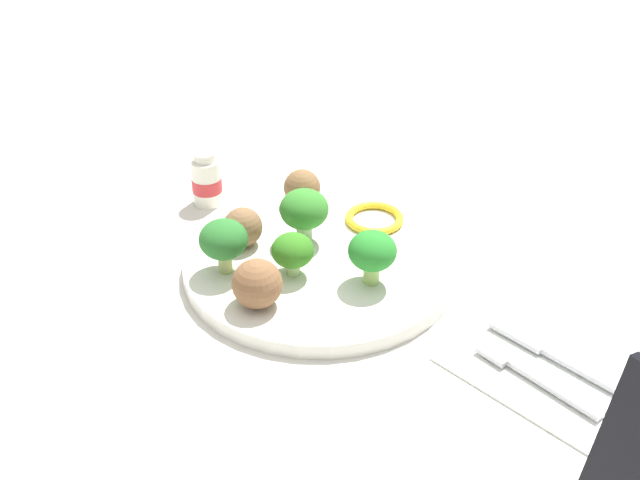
# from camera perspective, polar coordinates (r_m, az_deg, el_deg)

# --- Properties ---
(ground_plane) EXTENTS (4.00, 4.00, 0.00)m
(ground_plane) POSITION_cam_1_polar(r_m,az_deg,el_deg) (0.83, -0.00, -2.09)
(ground_plane) COLOR silver
(plate) EXTENTS (0.28, 0.28, 0.02)m
(plate) POSITION_cam_1_polar(r_m,az_deg,el_deg) (0.82, -0.00, -1.63)
(plate) COLOR white
(plate) RESTS_ON ground_plane
(broccoli_floret_mid_right) EXTENTS (0.05, 0.05, 0.06)m
(broccoli_floret_mid_right) POSITION_cam_1_polar(r_m,az_deg,el_deg) (0.76, 3.97, -0.73)
(broccoli_floret_mid_right) COLOR #9FC966
(broccoli_floret_mid_right) RESTS_ON plate
(broccoli_floret_front_right) EXTENTS (0.05, 0.05, 0.06)m
(broccoli_floret_front_right) POSITION_cam_1_polar(r_m,az_deg,el_deg) (0.82, -1.14, 2.14)
(broccoli_floret_front_right) COLOR #9BC381
(broccoli_floret_front_right) RESTS_ON plate
(broccoli_floret_mid_left) EXTENTS (0.05, 0.05, 0.06)m
(broccoli_floret_mid_left) POSITION_cam_1_polar(r_m,az_deg,el_deg) (0.78, -6.91, -0.02)
(broccoli_floret_mid_left) COLOR #A7B86B
(broccoli_floret_mid_left) RESTS_ON plate
(broccoli_floret_back_left) EXTENTS (0.04, 0.04, 0.04)m
(broccoli_floret_back_left) POSITION_cam_1_polar(r_m,az_deg,el_deg) (0.78, -2.19, -0.69)
(broccoli_floret_back_left) COLOR #9EC77E
(broccoli_floret_back_left) RESTS_ON plate
(meatball_back_left) EXTENTS (0.05, 0.05, 0.05)m
(meatball_back_left) POSITION_cam_1_polar(r_m,az_deg,el_deg) (0.74, -4.51, -3.13)
(meatball_back_left) COLOR brown
(meatball_back_left) RESTS_ON plate
(meatball_back_right) EXTENTS (0.04, 0.04, 0.04)m
(meatball_back_right) POSITION_cam_1_polar(r_m,az_deg,el_deg) (0.90, -1.29, 3.77)
(meatball_back_right) COLOR brown
(meatball_back_right) RESTS_ON plate
(meatball_mid_right) EXTENTS (0.04, 0.04, 0.04)m
(meatball_mid_right) POSITION_cam_1_polar(r_m,az_deg,el_deg) (0.83, -5.54, 0.93)
(meatball_mid_right) COLOR brown
(meatball_mid_right) RESTS_ON plate
(pepper_ring_back_left) EXTENTS (0.09, 0.09, 0.01)m
(pepper_ring_back_left) POSITION_cam_1_polar(r_m,az_deg,el_deg) (0.87, 4.11, 1.48)
(pepper_ring_back_left) COLOR yellow
(pepper_ring_back_left) RESTS_ON plate
(napkin) EXTENTS (0.18, 0.13, 0.01)m
(napkin) POSITION_cam_1_polar(r_m,az_deg,el_deg) (0.73, 16.11, -9.04)
(napkin) COLOR white
(napkin) RESTS_ON ground_plane
(fork) EXTENTS (0.12, 0.03, 0.01)m
(fork) POSITION_cam_1_polar(r_m,az_deg,el_deg) (0.72, 14.90, -9.17)
(fork) COLOR silver
(fork) RESTS_ON napkin
(knife) EXTENTS (0.15, 0.03, 0.01)m
(knife) POSITION_cam_1_polar(r_m,az_deg,el_deg) (0.74, 16.43, -7.80)
(knife) COLOR silver
(knife) RESTS_ON napkin
(yogurt_bottle) EXTENTS (0.04, 0.04, 0.07)m
(yogurt_bottle) POSITION_cam_1_polar(r_m,az_deg,el_deg) (0.93, -8.10, 4.21)
(yogurt_bottle) COLOR white
(yogurt_bottle) RESTS_ON ground_plane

